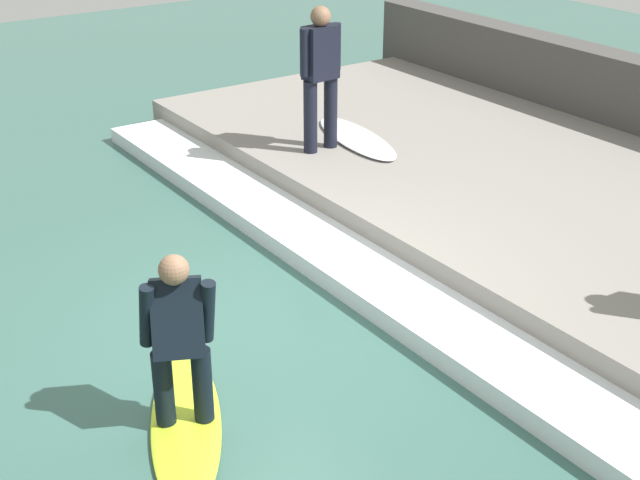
{
  "coord_description": "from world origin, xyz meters",
  "views": [
    {
      "loc": [
        -3.39,
        -5.79,
        4.08
      ],
      "look_at": [
        0.59,
        0.0,
        0.7
      ],
      "focal_mm": 50.0,
      "sensor_mm": 36.0,
      "label": 1
    }
  ],
  "objects_px": {
    "surfboard_waiting_far": "(357,138)",
    "surfboard_riding": "(186,423)",
    "surfer_riding": "(179,333)",
    "surfer_waiting_far": "(321,71)"
  },
  "relations": [
    {
      "from": "surfer_riding",
      "to": "surfboard_waiting_far",
      "type": "relative_size",
      "value": 0.72
    },
    {
      "from": "surfboard_riding",
      "to": "surfer_waiting_far",
      "type": "distance_m",
      "value": 5.2
    },
    {
      "from": "surfboard_waiting_far",
      "to": "surfboard_riding",
      "type": "bearing_deg",
      "value": -139.87
    },
    {
      "from": "surfer_riding",
      "to": "surfboard_waiting_far",
      "type": "height_order",
      "value": "surfer_riding"
    },
    {
      "from": "surfer_waiting_far",
      "to": "surfboard_riding",
      "type": "bearing_deg",
      "value": -135.91
    },
    {
      "from": "surfer_riding",
      "to": "surfer_waiting_far",
      "type": "bearing_deg",
      "value": 44.09
    },
    {
      "from": "surfer_riding",
      "to": "surfboard_waiting_far",
      "type": "bearing_deg",
      "value": 40.13
    },
    {
      "from": "surfer_riding",
      "to": "surfer_waiting_far",
      "type": "xyz_separation_m",
      "value": [
        3.61,
        3.5,
        0.55
      ]
    },
    {
      "from": "surfboard_riding",
      "to": "surfer_riding",
      "type": "xyz_separation_m",
      "value": [
        0.0,
        0.0,
        0.78
      ]
    },
    {
      "from": "surfboard_riding",
      "to": "surfer_riding",
      "type": "height_order",
      "value": "surfer_riding"
    }
  ]
}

